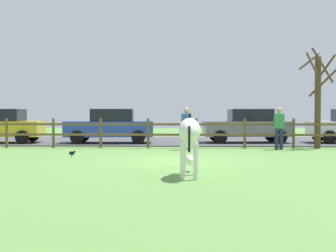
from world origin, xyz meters
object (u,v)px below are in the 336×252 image
object	(u,v)px
parked_car_grey	(248,126)
parked_car_blue	(110,126)
crow_on_grass	(72,153)
zebra	(190,135)
visitor_left_of_tree	(279,126)
bare_tree	(318,96)
visitor_right_of_tree	(186,126)

from	to	relation	value
parked_car_grey	parked_car_blue	distance (m)	6.37
crow_on_grass	zebra	bearing A→B (deg)	-49.79
parked_car_grey	parked_car_blue	size ratio (longest dim) A/B	1.00
crow_on_grass	visitor_left_of_tree	size ratio (longest dim) A/B	0.13
bare_tree	zebra	bearing A→B (deg)	-121.89
visitor_right_of_tree	bare_tree	bearing A→B (deg)	9.85
parked_car_grey	parked_car_blue	xyz separation A→B (m)	(-6.35, -0.52, 0.00)
bare_tree	parked_car_grey	distance (m)	3.88
bare_tree	parked_car_grey	xyz separation A→B (m)	(-2.45, 2.73, -1.26)
parked_car_grey	visitor_left_of_tree	distance (m)	3.54
visitor_right_of_tree	parked_car_grey	bearing A→B (deg)	51.91
crow_on_grass	parked_car_grey	size ratio (longest dim) A/B	0.05
zebra	visitor_right_of_tree	world-z (taller)	visitor_right_of_tree
visitor_left_of_tree	parked_car_blue	bearing A→B (deg)	157.51
zebra	parked_car_grey	xyz separation A→B (m)	(2.81, 11.18, -0.08)
parked_car_blue	zebra	bearing A→B (deg)	-71.63
parked_car_grey	visitor_left_of_tree	xyz separation A→B (m)	(0.75, -3.46, 0.06)
zebra	crow_on_grass	bearing A→B (deg)	130.21
crow_on_grass	parked_car_grey	distance (m)	9.43
zebra	crow_on_grass	distance (m)	5.89
zebra	crow_on_grass	world-z (taller)	zebra
bare_tree	zebra	distance (m)	10.02
visitor_left_of_tree	visitor_right_of_tree	distance (m)	3.62
bare_tree	visitor_left_of_tree	distance (m)	2.20
zebra	parked_car_blue	bearing A→B (deg)	108.37
parked_car_grey	visitor_left_of_tree	world-z (taller)	visitor_left_of_tree
zebra	visitor_right_of_tree	xyz separation A→B (m)	(-0.06, 7.52, -0.02)
parked_car_blue	visitor_left_of_tree	distance (m)	7.68
parked_car_blue	visitor_left_of_tree	bearing A→B (deg)	-22.49
crow_on_grass	visitor_left_of_tree	world-z (taller)	visitor_left_of_tree
visitor_left_of_tree	visitor_right_of_tree	bearing A→B (deg)	-176.89
parked_car_grey	visitor_left_of_tree	size ratio (longest dim) A/B	2.50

